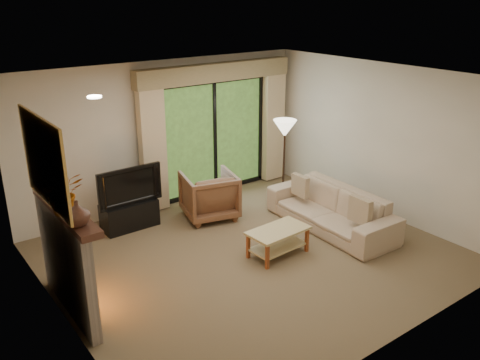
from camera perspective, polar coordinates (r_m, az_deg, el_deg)
floor at (r=7.63m, az=1.36°, el=-8.41°), size 5.50×5.50×0.00m
ceiling at (r=6.77m, az=1.55°, el=11.26°), size 5.50×5.50×0.00m
wall_back at (r=9.10m, az=-8.34°, el=5.07°), size 5.00×0.00×5.00m
wall_front at (r=5.50m, az=17.81°, el=-6.22°), size 5.00×0.00×5.00m
wall_left at (r=5.92m, az=-20.06°, el=-4.56°), size 0.00×5.00×5.00m
wall_right at (r=8.98m, az=15.45°, el=4.33°), size 0.00×5.00×5.00m
fireplace at (r=6.39m, az=-18.91°, el=-8.69°), size 0.24×1.70×1.37m
mirror at (r=5.89m, az=-21.08°, el=1.96°), size 0.07×1.45×1.02m
sliding_door at (r=9.60m, az=-2.90°, el=4.84°), size 2.26×0.10×2.16m
curtain_left at (r=8.83m, az=-9.80°, el=3.84°), size 0.45×0.18×2.35m
curtain_right at (r=10.28m, az=3.73°, el=6.45°), size 0.45×0.18×2.35m
cornice at (r=9.28m, az=-2.71°, el=12.00°), size 3.20×0.24×0.32m
media_console at (r=8.56m, az=-12.29°, el=-3.85°), size 0.91×0.41×0.45m
tv at (r=8.36m, az=-12.57°, el=-0.49°), size 1.08×0.15×0.62m
armchair at (r=8.71m, az=-3.49°, el=-1.71°), size 1.05×1.07×0.80m
sofa at (r=8.45m, az=10.16°, el=-3.22°), size 0.98×2.33×0.67m
pillow_near at (r=7.91m, az=13.34°, el=-3.33°), size 0.12×0.41×0.40m
pillow_far at (r=8.74m, az=6.77°, el=-0.63°), size 0.11×0.37×0.37m
coffee_table at (r=7.56m, az=4.28°, el=-6.95°), size 0.94×0.55×0.41m
floor_lamp at (r=9.22m, az=4.94°, el=2.02°), size 0.44×0.44×1.56m
vase at (r=5.56m, az=-17.82°, el=-3.58°), size 0.27×0.27×0.28m
branches at (r=5.87m, az=-19.23°, el=-1.38°), size 0.47×0.42×0.48m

